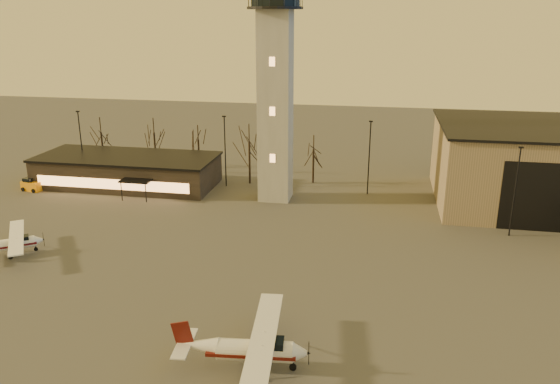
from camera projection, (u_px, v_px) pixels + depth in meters
name	position (u px, v px, depth m)	size (l,w,h in m)	color
ground	(206.00, 312.00, 44.95)	(220.00, 220.00, 0.00)	#3D3B39
control_tower	(275.00, 74.00, 67.94)	(6.80, 6.80, 32.60)	gray
terminal	(128.00, 170.00, 78.04)	(25.40, 12.20, 4.30)	black
light_poles	(281.00, 157.00, 72.17)	(58.50, 12.25, 10.14)	black
tree_row	(198.00, 136.00, 82.12)	(37.20, 9.20, 8.80)	black
cessna_front	(257.00, 354.00, 37.45)	(10.03, 12.65, 3.48)	silver
cessna_rear	(14.00, 246.00, 55.60)	(8.14, 8.97, 2.76)	white
service_cart	(32.00, 186.00, 75.97)	(3.10, 2.30, 1.80)	orange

